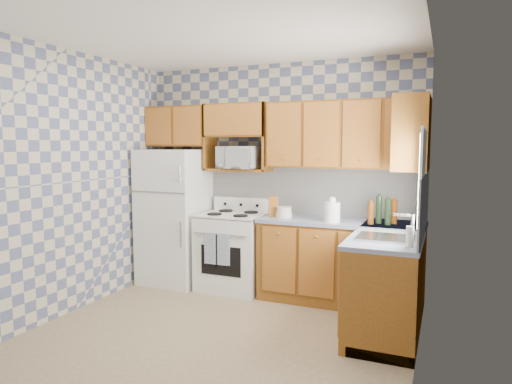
# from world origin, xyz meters

# --- Properties ---
(floor) EXTENTS (3.40, 3.40, 0.00)m
(floor) POSITION_xyz_m (0.00, 0.00, 0.00)
(floor) COLOR #7A654C
(floor) RESTS_ON ground
(back_wall) EXTENTS (3.40, 0.02, 2.70)m
(back_wall) POSITION_xyz_m (0.00, 1.60, 1.35)
(back_wall) COLOR slate
(back_wall) RESTS_ON ground
(right_wall) EXTENTS (0.02, 3.20, 2.70)m
(right_wall) POSITION_xyz_m (1.70, 0.00, 1.35)
(right_wall) COLOR slate
(right_wall) RESTS_ON ground
(backsplash_back) EXTENTS (2.60, 0.02, 0.56)m
(backsplash_back) POSITION_xyz_m (0.40, 1.59, 1.20)
(backsplash_back) COLOR silver
(backsplash_back) RESTS_ON back_wall
(backsplash_right) EXTENTS (0.02, 1.60, 0.56)m
(backsplash_right) POSITION_xyz_m (1.69, 0.80, 1.20)
(backsplash_right) COLOR silver
(backsplash_right) RESTS_ON right_wall
(refrigerator) EXTENTS (0.75, 0.70, 1.68)m
(refrigerator) POSITION_xyz_m (-1.27, 1.25, 0.84)
(refrigerator) COLOR white
(refrigerator) RESTS_ON floor
(stove_body) EXTENTS (0.76, 0.65, 0.90)m
(stove_body) POSITION_xyz_m (-0.47, 1.28, 0.45)
(stove_body) COLOR white
(stove_body) RESTS_ON floor
(cooktop) EXTENTS (0.76, 0.65, 0.02)m
(cooktop) POSITION_xyz_m (-0.47, 1.28, 0.91)
(cooktop) COLOR silver
(cooktop) RESTS_ON stove_body
(backguard) EXTENTS (0.76, 0.08, 0.17)m
(backguard) POSITION_xyz_m (-0.47, 1.55, 1.00)
(backguard) COLOR white
(backguard) RESTS_ON cooktop
(dish_towel_left) EXTENTS (0.17, 0.02, 0.35)m
(dish_towel_left) POSITION_xyz_m (-0.58, 0.93, 0.55)
(dish_towel_left) COLOR navy
(dish_towel_left) RESTS_ON stove_body
(dish_towel_right) EXTENTS (0.17, 0.02, 0.35)m
(dish_towel_right) POSITION_xyz_m (-0.43, 0.93, 0.55)
(dish_towel_right) COLOR navy
(dish_towel_right) RESTS_ON stove_body
(base_cabinets_back) EXTENTS (1.75, 0.60, 0.88)m
(base_cabinets_back) POSITION_xyz_m (0.82, 1.30, 0.44)
(base_cabinets_back) COLOR #68380D
(base_cabinets_back) RESTS_ON floor
(base_cabinets_right) EXTENTS (0.60, 1.60, 0.88)m
(base_cabinets_right) POSITION_xyz_m (1.40, 0.80, 0.44)
(base_cabinets_right) COLOR #68380D
(base_cabinets_right) RESTS_ON floor
(countertop_back) EXTENTS (1.77, 0.63, 0.04)m
(countertop_back) POSITION_xyz_m (0.82, 1.30, 0.90)
(countertop_back) COLOR slate
(countertop_back) RESTS_ON base_cabinets_back
(countertop_right) EXTENTS (0.63, 1.60, 0.04)m
(countertop_right) POSITION_xyz_m (1.40, 0.80, 0.90)
(countertop_right) COLOR slate
(countertop_right) RESTS_ON base_cabinets_right
(upper_cabinets_back) EXTENTS (1.75, 0.33, 0.74)m
(upper_cabinets_back) POSITION_xyz_m (0.82, 1.44, 1.85)
(upper_cabinets_back) COLOR #68380D
(upper_cabinets_back) RESTS_ON back_wall
(upper_cabinets_fridge) EXTENTS (0.82, 0.33, 0.50)m
(upper_cabinets_fridge) POSITION_xyz_m (-1.29, 1.44, 1.97)
(upper_cabinets_fridge) COLOR #68380D
(upper_cabinets_fridge) RESTS_ON back_wall
(upper_cabinets_right) EXTENTS (0.33, 0.70, 0.74)m
(upper_cabinets_right) POSITION_xyz_m (1.53, 1.25, 1.85)
(upper_cabinets_right) COLOR #68380D
(upper_cabinets_right) RESTS_ON right_wall
(microwave_shelf) EXTENTS (0.80, 0.33, 0.03)m
(microwave_shelf) POSITION_xyz_m (-0.47, 1.44, 1.44)
(microwave_shelf) COLOR #68380D
(microwave_shelf) RESTS_ON back_wall
(microwave) EXTENTS (0.51, 0.37, 0.27)m
(microwave) POSITION_xyz_m (-0.43, 1.39, 1.59)
(microwave) COLOR white
(microwave) RESTS_ON microwave_shelf
(sink) EXTENTS (0.48, 0.40, 0.03)m
(sink) POSITION_xyz_m (1.40, 0.45, 0.93)
(sink) COLOR #B7B7BC
(sink) RESTS_ON countertop_right
(window) EXTENTS (0.02, 0.66, 0.86)m
(window) POSITION_xyz_m (1.69, 0.45, 1.45)
(window) COLOR silver
(window) RESTS_ON right_wall
(bottle_0) EXTENTS (0.06, 0.06, 0.29)m
(bottle_0) POSITION_xyz_m (1.23, 1.25, 1.06)
(bottle_0) COLOR black
(bottle_0) RESTS_ON countertop_back
(bottle_1) EXTENTS (0.06, 0.06, 0.27)m
(bottle_1) POSITION_xyz_m (1.33, 1.19, 1.05)
(bottle_1) COLOR black
(bottle_1) RESTS_ON countertop_back
(bottle_2) EXTENTS (0.06, 0.06, 0.25)m
(bottle_2) POSITION_xyz_m (1.38, 1.29, 1.04)
(bottle_2) COLOR #622F0C
(bottle_2) RESTS_ON countertop_back
(bottle_3) EXTENTS (0.06, 0.06, 0.23)m
(bottle_3) POSITION_xyz_m (1.16, 1.17, 1.04)
(bottle_3) COLOR #622F0C
(bottle_3) RESTS_ON countertop_back
(knife_block) EXTENTS (0.14, 0.14, 0.24)m
(knife_block) POSITION_xyz_m (0.05, 1.26, 1.04)
(knife_block) COLOR brown
(knife_block) RESTS_ON countertop_back
(electric_kettle) EXTENTS (0.17, 0.17, 0.21)m
(electric_kettle) POSITION_xyz_m (0.77, 1.14, 1.03)
(electric_kettle) COLOR white
(electric_kettle) RESTS_ON countertop_back
(food_containers) EXTENTS (0.18, 0.18, 0.12)m
(food_containers) POSITION_xyz_m (0.19, 1.23, 0.98)
(food_containers) COLOR beige
(food_containers) RESTS_ON countertop_back
(soap_bottle) EXTENTS (0.06, 0.06, 0.17)m
(soap_bottle) POSITION_xyz_m (1.62, 0.19, 1.01)
(soap_bottle) COLOR beige
(soap_bottle) RESTS_ON countertop_right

